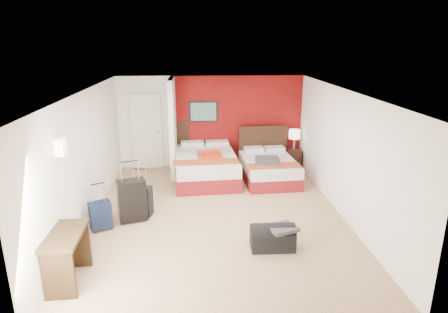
{
  "coord_description": "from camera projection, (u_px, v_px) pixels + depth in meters",
  "views": [
    {
      "loc": [
        -0.36,
        -7.11,
        3.42
      ],
      "look_at": [
        0.19,
        0.8,
        1.0
      ],
      "focal_mm": 30.86,
      "sensor_mm": 36.0,
      "label": 1
    }
  ],
  "objects": [
    {
      "name": "desk",
      "position": [
        68.0,
        258.0,
        5.55
      ],
      "size": [
        0.5,
        0.96,
        0.79
      ],
      "primitive_type": "cube",
      "rotation": [
        0.0,
        0.0,
        0.03
      ],
      "color": "black",
      "rests_on": "ground"
    },
    {
      "name": "suitcase_black",
      "position": [
        132.0,
        202.0,
        7.46
      ],
      "size": [
        0.61,
        0.48,
        0.8
      ],
      "primitive_type": "cube",
      "rotation": [
        0.0,
        0.0,
        0.3
      ],
      "color": "black",
      "rests_on": "ground"
    },
    {
      "name": "red_suitcase_open",
      "position": [
        210.0,
        154.0,
        9.54
      ],
      "size": [
        0.7,
        0.85,
        0.09
      ],
      "primitive_type": "cube",
      "rotation": [
        0.0,
        0.0,
        0.25
      ],
      "color": "#B02B0F",
      "rests_on": "bed_left"
    },
    {
      "name": "ground",
      "position": [
        217.0,
        215.0,
        7.8
      ],
      "size": [
        6.5,
        6.5,
        0.0
      ],
      "primitive_type": "plane",
      "color": "tan",
      "rests_on": "ground"
    },
    {
      "name": "bed_left",
      "position": [
        206.0,
        167.0,
        9.74
      ],
      "size": [
        1.66,
        2.27,
        0.65
      ],
      "primitive_type": "cube",
      "rotation": [
        0.0,
        0.0,
        0.06
      ],
      "color": "white",
      "rests_on": "ground"
    },
    {
      "name": "nightstand",
      "position": [
        293.0,
        159.0,
        10.58
      ],
      "size": [
        0.42,
        0.42,
        0.54
      ],
      "primitive_type": "cube",
      "rotation": [
        0.0,
        0.0,
        -0.07
      ],
      "color": "black",
      "rests_on": "ground"
    },
    {
      "name": "table_lamp",
      "position": [
        294.0,
        140.0,
        10.42
      ],
      "size": [
        0.37,
        0.37,
        0.55
      ],
      "primitive_type": "cylinder",
      "rotation": [
        0.0,
        0.0,
        0.22
      ],
      "color": "white",
      "rests_on": "nightstand"
    },
    {
      "name": "red_accent_panel",
      "position": [
        238.0,
        122.0,
        10.57
      ],
      "size": [
        3.5,
        0.04,
        2.5
      ],
      "primitive_type": "cube",
      "color": "maroon",
      "rests_on": "ground"
    },
    {
      "name": "jacket_bundle",
      "position": [
        267.0,
        161.0,
        9.3
      ],
      "size": [
        0.59,
        0.48,
        0.13
      ],
      "primitive_type": "cube",
      "rotation": [
        0.0,
        0.0,
        -0.07
      ],
      "color": "#3E3F43",
      "rests_on": "bed_right"
    },
    {
      "name": "partition_wall",
      "position": [
        173.0,
        128.0,
        9.86
      ],
      "size": [
        0.12,
        1.2,
        2.5
      ],
      "primitive_type": "cube",
      "color": "silver",
      "rests_on": "ground"
    },
    {
      "name": "entry_door",
      "position": [
        147.0,
        131.0,
        10.44
      ],
      "size": [
        0.82,
        0.06,
        2.05
      ],
      "primitive_type": "cube",
      "color": "silver",
      "rests_on": "ground"
    },
    {
      "name": "room_walls",
      "position": [
        152.0,
        139.0,
        8.7
      ],
      "size": [
        5.02,
        6.52,
        2.5
      ],
      "color": "white",
      "rests_on": "ground"
    },
    {
      "name": "suitcase_charcoal",
      "position": [
        142.0,
        202.0,
        7.71
      ],
      "size": [
        0.45,
        0.34,
        0.59
      ],
      "primitive_type": "cube",
      "rotation": [
        0.0,
        0.0,
        -0.26
      ],
      "color": "black",
      "rests_on": "ground"
    },
    {
      "name": "jacket_draped",
      "position": [
        282.0,
        228.0,
        6.41
      ],
      "size": [
        0.56,
        0.51,
        0.06
      ],
      "primitive_type": "cube",
      "rotation": [
        0.0,
        0.0,
        0.36
      ],
      "color": "#3F3E44",
      "rests_on": "duffel_bag"
    },
    {
      "name": "bed_right",
      "position": [
        269.0,
        170.0,
        9.69
      ],
      "size": [
        1.37,
        1.89,
        0.55
      ],
      "primitive_type": "cube",
      "rotation": [
        0.0,
        0.0,
        0.06
      ],
      "color": "silver",
      "rests_on": "ground"
    },
    {
      "name": "suitcase_navy",
      "position": [
        101.0,
        217.0,
        7.14
      ],
      "size": [
        0.44,
        0.38,
        0.53
      ],
      "primitive_type": "cube",
      "rotation": [
        0.0,
        0.0,
        0.49
      ],
      "color": "#101B31",
      "rests_on": "ground"
    },
    {
      "name": "duffel_bag",
      "position": [
        273.0,
        238.0,
        6.51
      ],
      "size": [
        0.75,
        0.41,
        0.37
      ],
      "primitive_type": "cube",
      "rotation": [
        0.0,
        0.0,
        -0.02
      ],
      "color": "black",
      "rests_on": "ground"
    }
  ]
}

